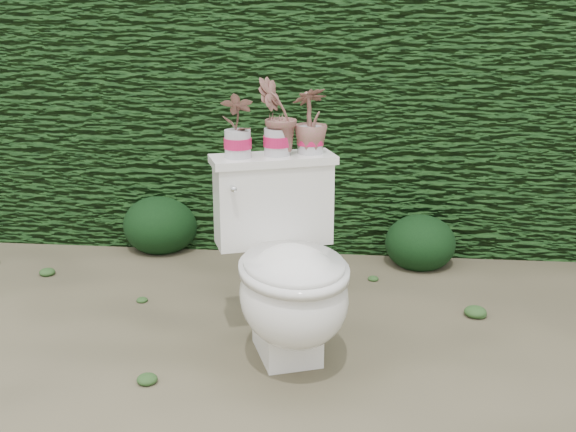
# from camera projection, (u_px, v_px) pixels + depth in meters

# --- Properties ---
(ground) EXTENTS (60.00, 60.00, 0.00)m
(ground) POSITION_uv_depth(u_px,v_px,m) (257.00, 342.00, 3.03)
(ground) COLOR #756D51
(ground) RESTS_ON ground
(hedge) EXTENTS (8.00, 1.00, 1.60)m
(hedge) POSITION_uv_depth(u_px,v_px,m) (293.00, 98.00, 4.31)
(hedge) COLOR #204918
(hedge) RESTS_ON ground
(toilet) EXTENTS (0.66, 0.79, 0.78)m
(toilet) POSITION_uv_depth(u_px,v_px,m) (288.00, 274.00, 2.80)
(toilet) COLOR white
(toilet) RESTS_ON ground
(potted_plant_left) EXTENTS (0.13, 0.09, 0.24)m
(potted_plant_left) POSITION_uv_depth(u_px,v_px,m) (237.00, 127.00, 2.83)
(potted_plant_left) COLOR #2F621E
(potted_plant_left) RESTS_ON toilet
(potted_plant_center) EXTENTS (0.21, 0.20, 0.29)m
(potted_plant_center) POSITION_uv_depth(u_px,v_px,m) (277.00, 119.00, 2.86)
(potted_plant_center) COLOR #2F621E
(potted_plant_center) RESTS_ON toilet
(potted_plant_right) EXTENTS (0.20, 0.20, 0.25)m
(potted_plant_right) POSITION_uv_depth(u_px,v_px,m) (310.00, 123.00, 2.90)
(potted_plant_right) COLOR #2F621E
(potted_plant_right) RESTS_ON toilet
(liriope_clump_1) EXTENTS (0.43, 0.43, 0.34)m
(liriope_clump_1) POSITION_uv_depth(u_px,v_px,m) (161.00, 220.00, 4.10)
(liriope_clump_1) COLOR black
(liriope_clump_1) RESTS_ON ground
(liriope_clump_2) EXTENTS (0.38, 0.38, 0.30)m
(liriope_clump_2) POSITION_uv_depth(u_px,v_px,m) (420.00, 238.00, 3.85)
(liriope_clump_2) COLOR black
(liriope_clump_2) RESTS_ON ground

